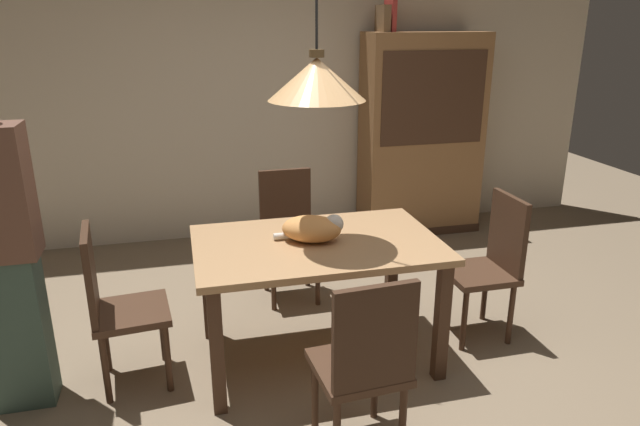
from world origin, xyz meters
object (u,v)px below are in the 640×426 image
Objects in this scene: book_brown_thick at (383,18)px; chair_far_back at (288,229)px; chair_left_side at (115,302)px; cat_sleeping at (313,228)px; person_standing at (2,255)px; dining_table at (317,258)px; book_red_tall at (390,15)px; chair_right_side at (491,261)px; chair_near_front at (365,361)px; hutch_bookcase at (421,139)px; pendant_lamp at (317,79)px.

chair_far_back is at bearing -134.83° from book_brown_thick.
chair_left_side is 2.28× the size of cat_sleeping.
person_standing is at bearing -177.89° from cat_sleeping.
book_red_tall is (1.13, 1.94, 1.34)m from dining_table.
chair_far_back is 1.43m from chair_right_side.
chair_left_side is 3.33m from book_red_tall.
chair_left_side is at bearing -138.25° from book_brown_thick.
book_red_tall is (2.25, 1.95, 1.48)m from chair_left_side.
person_standing is (-2.68, -1.99, -1.11)m from book_brown_thick.
dining_table is 1.14m from chair_right_side.
chair_far_back is 2.09m from book_brown_thick.
chair_far_back is at bearing 90.21° from chair_near_front.
book_brown_thick reaches higher than hutch_bookcase.
hutch_bookcase is (1.47, 2.82, 0.38)m from chair_near_front.
chair_right_side is (2.26, 0.01, 0.00)m from chair_left_side.
chair_left_side is at bearing -143.18° from hutch_bookcase.
hutch_bookcase is at bearing 36.82° from chair_left_side.
hutch_bookcase is (1.50, 1.93, 0.06)m from cat_sleeping.
chair_far_back is 1.45m from pendant_lamp.
chair_near_front is at bearing -110.47° from book_brown_thick.
pendant_lamp is at bearing 0.39° from chair_left_side.
cat_sleeping is (1.11, 0.02, 0.32)m from chair_left_side.
book_brown_thick is at bearing 45.17° from chair_far_back.
book_brown_thick is at bearing 180.00° from book_red_tall.
chair_far_back is 0.55× the size of person_standing.
book_brown_thick is 0.14× the size of person_standing.
hutch_bookcase reaches higher than chair_far_back.
book_red_tall is (-0.35, 0.00, 1.10)m from hutch_bookcase.
person_standing reaches higher than cat_sleeping.
dining_table is at bearing 1.71° from person_standing.
book_red_tall is at bearing 59.38° from cat_sleeping.
cat_sleeping is at bearing -91.17° from chair_far_back.
dining_table is 0.83× the size of person_standing.
chair_left_side is 3.27m from book_brown_thick.
book_red_tall is (1.12, 2.82, 1.48)m from chair_near_front.
chair_near_front is at bearing -141.97° from chair_right_side.
pendant_lamp reaches higher than chair_left_side.
hutch_bookcase reaches higher than person_standing.
chair_far_back is at bearing 38.17° from chair_left_side.
chair_right_side reaches higher than cat_sleeping.
pendant_lamp is at bearing -180.00° from chair_right_side.
person_standing is (-2.74, -1.99, -1.14)m from book_red_tall.
chair_far_back is 1.00× the size of chair_right_side.
book_brown_thick is (2.19, 1.95, 1.45)m from chair_left_side.
person_standing is at bearing 152.93° from chair_near_front.
pendant_lamp reaches higher than dining_table.
book_brown_thick reaches higher than dining_table.
chair_left_side reaches higher than dining_table.
chair_left_side is 1.15m from cat_sleeping.
hutch_bookcase is at bearing 62.45° from chair_near_front.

